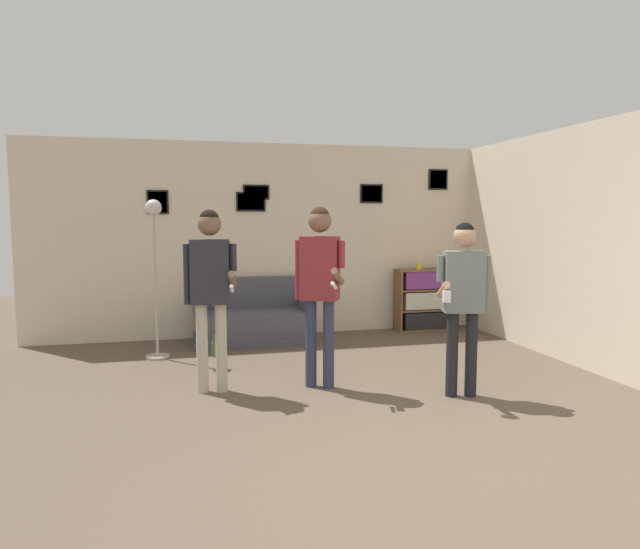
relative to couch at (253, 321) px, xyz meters
The scene contains 11 objects.
ground_plane 4.46m from the couch, 79.86° to the right, with size 20.00×20.00×0.00m, color brown.
wall_back 1.39m from the couch, 28.23° to the left, with size 7.60×0.08×2.70m.
wall_right 4.09m from the couch, 30.33° to the right, with size 0.06×7.17×2.70m.
couch is the anchor object (origin of this frame).
bookshelf 2.60m from the couch, ahead, with size 0.87×0.30×0.91m.
floor_lamp 1.69m from the couch, 152.03° to the right, with size 0.28×0.28×1.88m.
person_player_foreground_left 2.37m from the couch, 107.03° to the right, with size 0.50×0.51×1.75m.
person_player_foreground_center 2.41m from the couch, 80.19° to the right, with size 0.45×0.60×1.78m.
person_watcher_holding_cup 3.33m from the couch, 60.34° to the right, with size 0.55×0.39×1.63m.
bottle_on_floor 0.93m from the couch, 127.94° to the right, with size 0.07×0.07×0.26m.
drinking_cup 2.58m from the couch, ahead, with size 0.08×0.08×0.10m.
Camera 1 is at (-1.69, -3.20, 1.68)m, focal length 32.00 mm.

